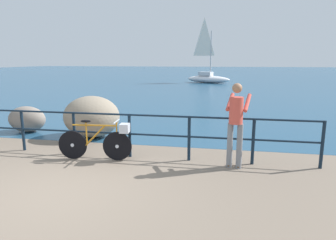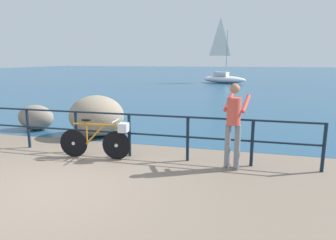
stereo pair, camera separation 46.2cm
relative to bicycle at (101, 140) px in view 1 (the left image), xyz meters
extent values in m
cube|color=#756656|center=(-0.13, 18.26, -0.51)|extent=(120.00, 120.00, 0.10)
cube|color=navy|center=(-0.13, 46.32, -0.46)|extent=(120.00, 90.00, 0.01)
cylinder|color=black|center=(-2.21, 0.34, 0.05)|extent=(0.07, 0.07, 1.02)
cylinder|color=black|center=(-0.82, 0.34, 0.05)|extent=(0.07, 0.07, 1.02)
cylinder|color=black|center=(0.57, 0.34, 0.05)|extent=(0.07, 0.07, 1.02)
cylinder|color=black|center=(1.95, 0.34, 0.05)|extent=(0.07, 0.07, 1.02)
cylinder|color=black|center=(3.34, 0.34, 0.05)|extent=(0.07, 0.07, 1.02)
cylinder|color=black|center=(4.73, 0.34, 0.05)|extent=(0.07, 0.07, 1.02)
cylinder|color=black|center=(-0.13, 0.34, 0.54)|extent=(9.72, 0.04, 0.04)
cylinder|color=black|center=(-0.13, 0.34, 0.09)|extent=(9.72, 0.04, 0.04)
cylinder|color=black|center=(-0.67, -0.06, -0.13)|extent=(0.66, 0.09, 0.66)
cylinder|color=#B7BCC6|center=(-0.67, -0.06, -0.13)|extent=(0.08, 0.06, 0.08)
cylinder|color=black|center=(0.37, 0.03, -0.13)|extent=(0.66, 0.09, 0.66)
cylinder|color=#B7BCC6|center=(0.37, 0.03, -0.13)|extent=(0.08, 0.06, 0.08)
cylinder|color=#B27219|center=(-0.15, -0.01, 0.34)|extent=(0.99, 0.12, 0.04)
cylinder|color=#B27219|center=(-0.12, -0.01, 0.10)|extent=(0.50, 0.08, 0.50)
cylinder|color=#B27219|center=(-0.33, -0.03, 0.13)|extent=(0.03, 0.03, 0.53)
ellipsoid|color=black|center=(-0.33, -0.03, 0.43)|extent=(0.25, 0.12, 0.06)
cylinder|color=#B27219|center=(0.37, 0.03, 0.15)|extent=(0.03, 0.03, 0.57)
cylinder|color=#B7BCC6|center=(0.37, 0.03, 0.44)|extent=(0.07, 0.48, 0.03)
cube|color=#B7BCC6|center=(0.55, 0.05, 0.29)|extent=(0.22, 0.26, 0.20)
cylinder|color=slate|center=(2.85, 0.06, 0.01)|extent=(0.12, 0.12, 0.95)
ellipsoid|color=#513319|center=(2.86, 0.12, -0.42)|extent=(0.16, 0.28, 0.08)
cylinder|color=slate|center=(3.04, 0.01, 0.01)|extent=(0.12, 0.12, 0.95)
ellipsoid|color=#513319|center=(3.05, 0.07, -0.42)|extent=(0.16, 0.28, 0.08)
cylinder|color=#CC4C3F|center=(2.94, 0.04, 0.76)|extent=(0.28, 0.28, 0.55)
sphere|color=#9E7051|center=(2.94, 0.04, 1.22)|extent=(0.20, 0.20, 0.20)
cylinder|color=#CC4C3F|center=(2.82, 0.31, 0.90)|extent=(0.19, 0.52, 0.34)
cylinder|color=#CC4C3F|center=(3.17, 0.23, 0.90)|extent=(0.19, 0.52, 0.34)
ellipsoid|color=gray|center=(-1.09, 1.91, 0.14)|extent=(1.64, 1.45, 1.21)
ellipsoid|color=gray|center=(-3.38, 2.13, -0.06)|extent=(1.20, 0.79, 0.81)
ellipsoid|color=white|center=(1.08, 23.52, -0.11)|extent=(4.57, 2.83, 0.70)
cube|color=silver|center=(0.80, 23.63, 0.42)|extent=(1.50, 1.22, 0.36)
cylinder|color=#B2B2B7|center=(1.26, 23.45, 2.34)|extent=(0.10, 0.10, 4.20)
pyramid|color=white|center=(0.57, 23.73, 3.92)|extent=(1.51, 0.64, 3.57)
camera|label=1|loc=(2.70, -6.16, 1.78)|focal=32.23mm
camera|label=2|loc=(3.15, -6.06, 1.78)|focal=32.23mm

